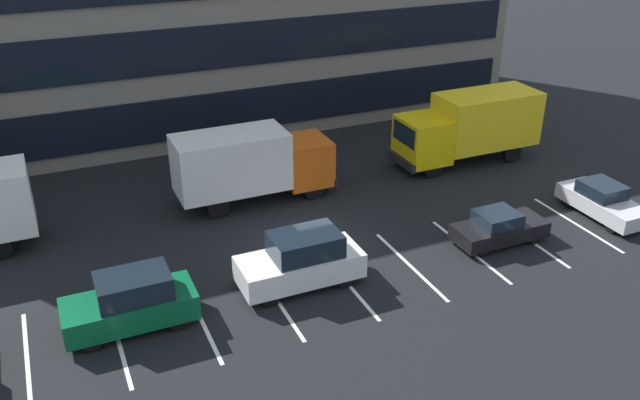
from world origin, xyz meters
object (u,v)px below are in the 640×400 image
Objects in this scene: box_truck_yellow_all at (470,125)px; box_truck_orange at (251,162)px; sedan_silver at (603,201)px; suv_forest at (131,302)px; suv_white at (301,260)px; sedan_black at (499,228)px.

box_truck_orange is (-11.92, 0.11, -0.11)m from box_truck_yellow_all.
suv_forest is (-20.55, 0.25, 0.25)m from sedan_silver.
box_truck_yellow_all is 1.06× the size of box_truck_orange.
box_truck_orange reaches higher than suv_forest.
suv_forest is at bearing -179.24° from suv_white.
sedan_silver is at bearing -0.69° from suv_forest.
box_truck_yellow_all is 14.52m from suv_white.
box_truck_yellow_all is at bearing 30.31° from suv_white.
sedan_silver is at bearing -1.31° from suv_white.
suv_white is at bearing -149.69° from box_truck_yellow_all.
sedan_black is (8.05, -7.84, -1.25)m from box_truck_orange.
box_truck_yellow_all is 11.92m from box_truck_orange.
box_truck_orange reaches higher than sedan_black.
suv_forest is at bearing -158.44° from box_truck_yellow_all.
box_truck_orange reaches higher than sedan_silver.
sedan_black is 0.90× the size of suv_forest.
suv_forest is at bearing 179.31° from sedan_silver.
box_truck_yellow_all is 8.75m from sedan_black.
box_truck_yellow_all is at bearing 63.42° from sedan_black.
sedan_black is at bearing -2.79° from suv_white.
box_truck_yellow_all is at bearing 21.56° from suv_forest.
suv_white is 6.20m from suv_forest.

